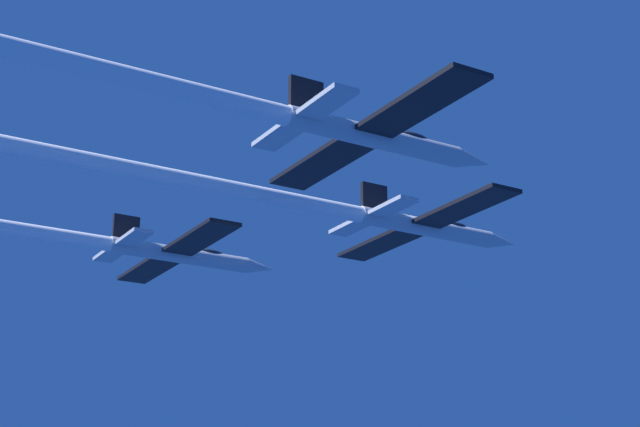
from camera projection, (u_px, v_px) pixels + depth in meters
jet_lead at (298, 202)px, 62.84m from camera, size 17.71×42.99×2.93m
jet_right_wing at (152, 83)px, 46.92m from camera, size 17.71×48.95×2.93m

